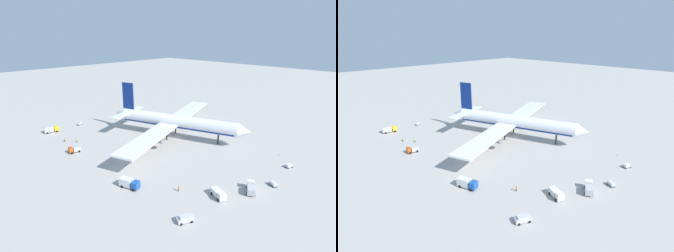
# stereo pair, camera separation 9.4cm
# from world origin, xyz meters

# --- Properties ---
(ground_plane) EXTENTS (600.00, 600.00, 0.00)m
(ground_plane) POSITION_xyz_m (0.00, 0.00, 0.00)
(ground_plane) COLOR #ADA8A0
(airliner) EXTENTS (65.12, 79.82, 23.53)m
(airliner) POSITION_xyz_m (-1.33, -0.33, 7.33)
(airliner) COLOR white
(airliner) RESTS_ON ground
(service_truck_0) EXTENTS (6.93, 4.37, 3.00)m
(service_truck_0) POSITION_xyz_m (18.59, -41.79, 1.65)
(service_truck_0) COLOR #194CA5
(service_truck_0) RESTS_ON ground
(service_truck_1) EXTENTS (4.89, 6.24, 2.73)m
(service_truck_1) POSITION_xyz_m (46.82, -17.08, 1.43)
(service_truck_1) COLOR white
(service_truck_1) RESTS_ON ground
(service_truck_2) EXTENTS (5.91, 4.16, 2.55)m
(service_truck_2) POSITION_xyz_m (41.47, -26.48, 1.34)
(service_truck_2) COLOR white
(service_truck_2) RESTS_ON ground
(service_truck_3) EXTENTS (3.47, 6.92, 3.15)m
(service_truck_3) POSITION_xyz_m (-47.49, -38.99, 1.71)
(service_truck_3) COLOR yellow
(service_truck_3) RESTS_ON ground
(service_truck_4) EXTENTS (2.89, 4.75, 2.55)m
(service_truck_4) POSITION_xyz_m (-17.95, -41.71, 1.34)
(service_truck_4) COLOR #BF4C14
(service_truck_4) RESTS_ON ground
(service_van) EXTENTS (3.60, 4.76, 1.97)m
(service_van) POSITION_xyz_m (41.61, -41.40, 1.03)
(service_van) COLOR silver
(service_van) RESTS_ON ground
(baggage_cart_0) EXTENTS (2.09, 3.41, 1.20)m
(baggage_cart_0) POSITION_xyz_m (-48.19, -23.82, 0.67)
(baggage_cart_0) COLOR #595B60
(baggage_cart_0) RESTS_ON ground
(baggage_cart_1) EXTENTS (2.33, 3.37, 1.35)m
(baggage_cart_1) POSITION_xyz_m (49.06, 6.86, 0.74)
(baggage_cart_1) COLOR #595B60
(baggage_cart_1) RESTS_ON ground
(baggage_cart_2) EXTENTS (3.17, 2.55, 1.40)m
(baggage_cart_2) POSITION_xyz_m (50.29, -8.90, 0.77)
(baggage_cart_2) COLOR #26598C
(baggage_cart_2) RESTS_ON ground
(ground_worker_0) EXTENTS (0.56, 0.56, 1.69)m
(ground_worker_0) POSITION_xyz_m (-31.75, -39.49, 0.86)
(ground_worker_0) COLOR black
(ground_worker_0) RESTS_ON ground
(ground_worker_1) EXTENTS (0.53, 0.53, 1.78)m
(ground_worker_1) POSITION_xyz_m (30.95, -32.40, 0.91)
(ground_worker_1) COLOR navy
(ground_worker_1) RESTS_ON ground
(ground_worker_2) EXTENTS (0.55, 0.55, 1.62)m
(ground_worker_2) POSITION_xyz_m (-27.50, -35.95, 0.82)
(ground_worker_2) COLOR black
(ground_worker_2) RESTS_ON ground
(traffic_cone_0) EXTENTS (0.36, 0.36, 0.55)m
(traffic_cone_0) POSITION_xyz_m (-37.68, 34.61, 0.28)
(traffic_cone_0) COLOR orange
(traffic_cone_0) RESTS_ON ground
(traffic_cone_1) EXTENTS (0.36, 0.36, 0.55)m
(traffic_cone_1) POSITION_xyz_m (42.43, 14.34, 0.28)
(traffic_cone_1) COLOR orange
(traffic_cone_1) RESTS_ON ground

